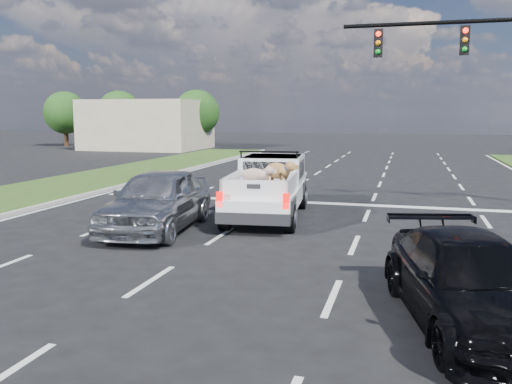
% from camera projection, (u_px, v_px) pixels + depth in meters
% --- Properties ---
extents(ground, '(160.00, 160.00, 0.00)m').
position_uv_depth(ground, '(237.00, 289.00, 9.94)').
color(ground, black).
rests_on(ground, ground).
extents(road_markings, '(17.75, 60.00, 0.01)m').
position_uv_depth(road_markings, '(304.00, 221.00, 16.19)').
color(road_markings, silver).
rests_on(road_markings, ground).
extents(curb_left, '(0.15, 60.00, 0.14)m').
position_uv_depth(curb_left, '(33.00, 208.00, 18.07)').
color(curb_left, '#A59E97').
rests_on(curb_left, ground).
extents(building_left, '(10.00, 8.00, 4.40)m').
position_uv_depth(building_left, '(148.00, 125.00, 49.28)').
color(building_left, '#C0B392').
rests_on(building_left, ground).
extents(tree_far_a, '(4.20, 4.20, 5.40)m').
position_uv_depth(tree_far_a, '(65.00, 113.00, 53.70)').
color(tree_far_a, '#332114').
rests_on(tree_far_a, ground).
extents(tree_far_b, '(4.20, 4.20, 5.40)m').
position_uv_depth(tree_far_b, '(119.00, 113.00, 52.10)').
color(tree_far_b, '#332114').
rests_on(tree_far_b, ground).
extents(tree_far_c, '(4.20, 4.20, 5.40)m').
position_uv_depth(tree_far_c, '(197.00, 113.00, 49.96)').
color(tree_far_c, '#332114').
rests_on(tree_far_c, ground).
extents(pickup_truck, '(2.55, 5.66, 2.06)m').
position_uv_depth(pickup_truck, '(269.00, 186.00, 16.82)').
color(pickup_truck, black).
rests_on(pickup_truck, ground).
extents(silver_sedan, '(2.46, 5.17, 1.71)m').
position_uv_depth(silver_sedan, '(157.00, 200.00, 14.88)').
color(silver_sedan, '#A5A7AC').
rests_on(silver_sedan, ground).
extents(black_coupe, '(2.95, 5.00, 1.36)m').
position_uv_depth(black_coupe, '(470.00, 283.00, 8.12)').
color(black_coupe, black).
rests_on(black_coupe, ground).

